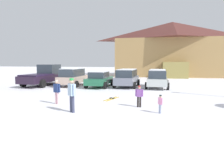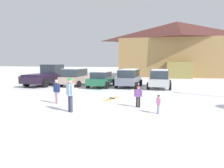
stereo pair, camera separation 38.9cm
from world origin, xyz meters
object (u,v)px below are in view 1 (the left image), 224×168
(skier_teen_in_navy_coat, at_px, (57,90))
(ski_lodge, at_px, (172,49))
(pickup_truck, at_px, (45,76))
(skier_child_in_pink_snowsuit, at_px, (160,103))
(parked_green_coupe, at_px, (100,79))
(skier_adult_in_blue_parka, at_px, (72,93))
(parked_grey_wagon, at_px, (127,77))
(parked_beige_suv, at_px, (73,76))
(pair_of_skis, at_px, (112,99))
(skier_child_in_purple_jacket, at_px, (139,95))
(parked_silver_wagon, at_px, (157,78))

(skier_teen_in_navy_coat, bearing_deg, ski_lodge, 72.30)
(pickup_truck, xyz_separation_m, skier_child_in_pink_snowsuit, (11.63, -9.27, -0.49))
(parked_green_coupe, xyz_separation_m, pickup_truck, (-6.04, 0.21, 0.21))
(skier_adult_in_blue_parka, xyz_separation_m, skier_child_in_pink_snowsuit, (4.20, 0.70, -0.44))
(parked_grey_wagon, xyz_separation_m, skier_child_in_pink_snowsuit, (2.98, -9.69, -0.43))
(parked_beige_suv, relative_size, pair_of_skis, 2.41)
(skier_adult_in_blue_parka, bearing_deg, pair_of_skis, 73.13)
(ski_lodge, height_order, skier_child_in_purple_jacket, ski_lodge)
(pair_of_skis, bearing_deg, parked_grey_wagon, 89.35)
(skier_teen_in_navy_coat, bearing_deg, pair_of_skis, 38.11)
(ski_lodge, height_order, parked_beige_suv, ski_lodge)
(skier_teen_in_navy_coat, xyz_separation_m, pair_of_skis, (2.79, 2.19, -0.77))
(skier_adult_in_blue_parka, height_order, skier_teen_in_navy_coat, skier_adult_in_blue_parka)
(parked_grey_wagon, distance_m, skier_child_in_pink_snowsuit, 10.15)
(skier_child_in_purple_jacket, bearing_deg, parked_beige_suv, 132.04)
(parked_silver_wagon, bearing_deg, parked_green_coupe, -174.84)
(skier_teen_in_navy_coat, height_order, skier_child_in_pink_snowsuit, skier_teen_in_navy_coat)
(ski_lodge, height_order, parked_grey_wagon, ski_lodge)
(skier_teen_in_navy_coat, bearing_deg, parked_silver_wagon, 56.34)
(parked_silver_wagon, relative_size, pair_of_skis, 2.50)
(parked_beige_suv, distance_m, pickup_truck, 3.11)
(parked_grey_wagon, xyz_separation_m, pickup_truck, (-8.65, -0.42, 0.06))
(ski_lodge, bearing_deg, skier_teen_in_navy_coat, -107.70)
(parked_silver_wagon, relative_size, skier_teen_in_navy_coat, 3.02)
(ski_lodge, xyz_separation_m, skier_child_in_purple_jacket, (-3.45, -25.49, -3.99))
(ski_lodge, relative_size, skier_child_in_pink_snowsuit, 21.75)
(ski_lodge, height_order, skier_child_in_pink_snowsuit, ski_lodge)
(pickup_truck, bearing_deg, parked_beige_suv, 1.24)
(parked_green_coupe, distance_m, skier_teen_in_navy_coat, 8.17)
(skier_child_in_pink_snowsuit, bearing_deg, parked_green_coupe, 121.67)
(skier_adult_in_blue_parka, distance_m, skier_child_in_purple_jacket, 3.61)
(skier_adult_in_blue_parka, distance_m, skier_child_in_pink_snowsuit, 4.28)
(parked_beige_suv, height_order, pickup_truck, pickup_truck)
(skier_teen_in_navy_coat, distance_m, skier_child_in_purple_jacket, 4.76)
(parked_silver_wagon, xyz_separation_m, skier_adult_in_blue_parka, (-4.13, -10.26, 0.02))
(parked_grey_wagon, relative_size, skier_adult_in_blue_parka, 2.63)
(skier_adult_in_blue_parka, bearing_deg, skier_child_in_purple_jacket, 30.10)
(parked_grey_wagon, distance_m, pickup_truck, 8.66)
(parked_silver_wagon, bearing_deg, ski_lodge, 81.89)
(parked_grey_wagon, distance_m, pair_of_skis, 6.67)
(pickup_truck, bearing_deg, parked_green_coupe, -1.98)
(parked_silver_wagon, height_order, skier_teen_in_navy_coat, parked_silver_wagon)
(parked_beige_suv, bearing_deg, pickup_truck, -178.76)
(parked_grey_wagon, bearing_deg, parked_beige_suv, -176.40)
(parked_beige_suv, height_order, parked_silver_wagon, parked_beige_suv)
(ski_lodge, height_order, skier_teen_in_navy_coat, ski_lodge)
(parked_beige_suv, height_order, pair_of_skis, parked_beige_suv)
(skier_child_in_purple_jacket, bearing_deg, skier_teen_in_navy_coat, -177.49)
(parked_green_coupe, distance_m, skier_adult_in_blue_parka, 9.86)
(parked_grey_wagon, height_order, skier_teen_in_navy_coat, parked_grey_wagon)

